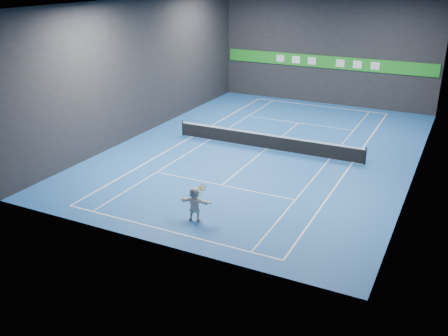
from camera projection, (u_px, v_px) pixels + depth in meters
The scene contains 20 objects.
ground at pixel (266, 149), 31.86m from camera, with size 26.00×26.00×0.00m, color #1C519B.
ceiling at pixel (271, 1), 28.50m from camera, with size 26.00×26.00×0.00m, color black.
wall_back at pixel (327, 50), 40.98m from camera, with size 18.00×0.10×9.00m, color black.
wall_front at pixel (145, 141), 19.37m from camera, with size 18.00×0.10×9.00m, color black.
wall_left at pixel (145, 67), 33.89m from camera, with size 0.10×26.00×9.00m, color black.
wall_right at pixel (427, 95), 26.46m from camera, with size 0.10×26.00×9.00m, color black.
baseline_near at pixel (166, 230), 21.98m from camera, with size 10.98×0.08×0.01m, color white.
baseline_far at pixel (319, 106), 41.74m from camera, with size 10.98×0.08×0.01m, color white.
sideline_doubles_left at pixel (192, 137), 34.12m from camera, with size 0.08×23.78×0.01m, color white.
sideline_doubles_right at pixel (352, 163), 29.59m from camera, with size 0.08×23.78×0.01m, color white.
sideline_singles_left at pixel (210, 140), 33.55m from camera, with size 0.06×23.78×0.01m, color white.
sideline_singles_right at pixel (330, 159), 30.16m from camera, with size 0.06×23.78×0.01m, color white.
service_line_near at pixel (222, 185), 26.54m from camera, with size 8.23×0.06×0.01m, color white.
service_line_far at pixel (298, 123), 37.17m from camera, with size 8.23×0.06×0.01m, color white.
center_service_line at pixel (266, 149), 31.86m from camera, with size 0.06×12.80×0.01m, color white.
player at pixel (195, 204), 22.57m from camera, with size 1.53×0.49×1.65m, color silver.
tennis_ball at pixel (190, 160), 21.91m from camera, with size 0.07×0.07×0.07m, color #C3ED27.
tennis_net at pixel (267, 141), 31.66m from camera, with size 12.50×0.10×1.07m.
sponsor_banner at pixel (326, 62), 41.30m from camera, with size 17.64×0.11×1.00m.
tennis_racket at pixel (202, 188), 22.14m from camera, with size 0.46×0.31×0.55m.
Camera 1 is at (10.91, -28.09, 10.76)m, focal length 40.00 mm.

